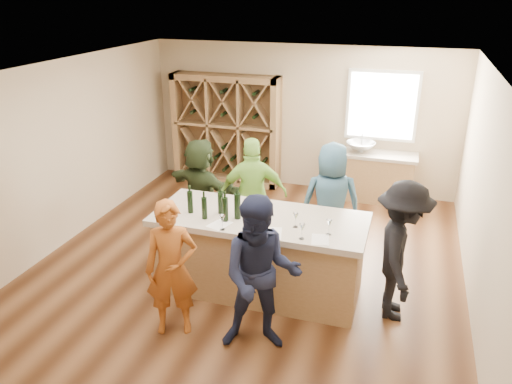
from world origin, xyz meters
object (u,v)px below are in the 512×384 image
(person_far_mid, at_px, (253,194))
(person_far_left, at_px, (201,190))
(wine_rack, at_px, (226,130))
(sink, at_px, (361,147))
(wine_bottle_a, at_px, (190,202))
(tasting_counter_base, at_px, (260,256))
(wine_bottle_b, at_px, (204,208))
(wine_bottle_c, at_px, (221,202))
(person_near_left, at_px, (172,269))
(wine_bottle_d, at_px, (225,209))
(person_far_right, at_px, (331,202))
(person_near_right, at_px, (261,275))
(person_server, at_px, (401,252))
(wine_bottle_e, at_px, (237,206))

(person_far_mid, relative_size, person_far_left, 1.06)
(wine_rack, distance_m, sink, 2.70)
(wine_bottle_a, bearing_deg, tasting_counter_base, 9.86)
(wine_bottle_a, bearing_deg, person_far_left, 108.15)
(wine_bottle_b, bearing_deg, person_far_left, 115.24)
(wine_bottle_a, relative_size, wine_bottle_c, 0.98)
(wine_bottle_c, height_order, person_near_left, person_near_left)
(tasting_counter_base, height_order, person_far_left, person_far_left)
(sink, distance_m, wine_bottle_a, 4.14)
(person_far_mid, bearing_deg, wine_bottle_d, 73.08)
(person_far_right, bearing_deg, sink, -108.29)
(wine_rack, bearing_deg, person_far_left, -78.30)
(wine_bottle_d, bearing_deg, person_far_left, 123.66)
(tasting_counter_base, distance_m, person_near_right, 1.20)
(person_far_left, bearing_deg, person_far_mid, -164.43)
(person_server, bearing_deg, wine_bottle_c, 85.92)
(sink, height_order, person_near_left, person_near_left)
(person_near_right, bearing_deg, wine_bottle_a, 127.95)
(wine_rack, height_order, sink, wine_rack)
(wine_bottle_c, height_order, wine_bottle_d, wine_bottle_d)
(person_near_right, bearing_deg, wine_bottle_b, 125.43)
(wine_rack, bearing_deg, sink, -1.49)
(person_near_right, bearing_deg, tasting_counter_base, 92.48)
(person_near_right, xyz_separation_m, person_far_mid, (-0.79, 2.18, -0.03))
(wine_rack, distance_m, wine_bottle_b, 4.11)
(wine_rack, distance_m, wine_bottle_e, 4.12)
(person_near_right, bearing_deg, wine_bottle_c, 114.57)
(wine_bottle_c, distance_m, person_far_right, 1.77)
(sink, distance_m, wine_bottle_e, 3.90)
(tasting_counter_base, relative_size, person_near_left, 1.58)
(person_far_mid, bearing_deg, person_near_left, 63.26)
(wine_rack, distance_m, person_far_right, 3.58)
(sink, xyz_separation_m, person_far_right, (-0.14, -2.42, -0.13))
(wine_bottle_d, relative_size, person_far_mid, 0.18)
(wine_bottle_b, xyz_separation_m, person_near_right, (0.99, -0.80, -0.31))
(wine_rack, distance_m, wine_bottle_a, 3.94)
(wine_bottle_a, height_order, person_server, person_server)
(wine_bottle_b, height_order, wine_bottle_d, wine_bottle_d)
(person_near_right, distance_m, person_far_mid, 2.32)
(person_far_mid, bearing_deg, sink, -138.00)
(tasting_counter_base, height_order, person_near_left, person_near_left)
(wine_bottle_a, xyz_separation_m, person_far_right, (1.61, 1.33, -0.34))
(person_near_left, height_order, person_near_right, person_near_right)
(wine_bottle_b, distance_m, wine_bottle_c, 0.25)
(person_far_right, bearing_deg, person_far_left, -15.05)
(person_near_right, bearing_deg, wine_rack, 99.38)
(sink, bearing_deg, wine_rack, 178.51)
(wine_bottle_c, height_order, person_server, person_server)
(person_far_right, bearing_deg, person_near_right, 65.56)
(wine_bottle_e, bearing_deg, sink, 73.40)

